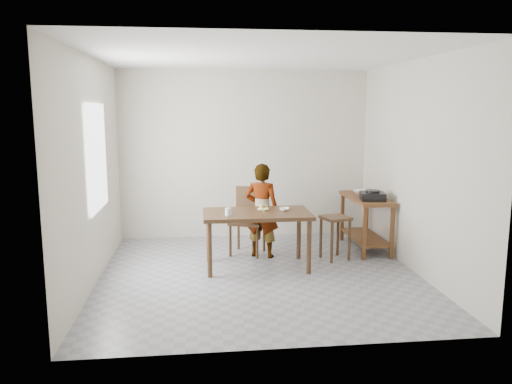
{
  "coord_description": "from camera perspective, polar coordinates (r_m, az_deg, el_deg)",
  "views": [
    {
      "loc": [
        -0.74,
        -6.04,
        2.08
      ],
      "look_at": [
        0.0,
        0.4,
        1.0
      ],
      "focal_mm": 35.0,
      "sensor_mm": 36.0,
      "label": 1
    }
  ],
  "objects": [
    {
      "name": "gas_burner",
      "position": [
        7.29,
        13.18,
        -0.47
      ],
      "size": [
        0.39,
        0.39,
        0.11
      ],
      "primitive_type": "cube",
      "rotation": [
        0.0,
        0.0,
        -0.19
      ],
      "color": "black",
      "rests_on": "prep_counter"
    },
    {
      "name": "floor",
      "position": [
        6.44,
        0.41,
        -9.57
      ],
      "size": [
        4.0,
        4.0,
        0.04
      ],
      "primitive_type": "cube",
      "color": "gray",
      "rests_on": "ground"
    },
    {
      "name": "banana",
      "position": [
        6.6,
        0.82,
        -1.93
      ],
      "size": [
        0.19,
        0.17,
        0.06
      ],
      "primitive_type": null,
      "rotation": [
        0.0,
        0.0,
        -0.39
      ],
      "color": "#F9DA57",
      "rests_on": "dining_table"
    },
    {
      "name": "serving_bowl",
      "position": [
        7.77,
        11.89,
        -0.01
      ],
      "size": [
        0.31,
        0.31,
        0.06
      ],
      "primitive_type": "imported",
      "rotation": [
        0.0,
        0.0,
        -0.42
      ],
      "color": "white",
      "rests_on": "prep_counter"
    },
    {
      "name": "child",
      "position": [
        7.03,
        0.67,
        -2.13
      ],
      "size": [
        0.58,
        0.49,
        1.34
      ],
      "primitive_type": "imported",
      "rotation": [
        0.0,
        0.0,
        2.73
      ],
      "color": "white",
      "rests_on": "floor"
    },
    {
      "name": "dining_chair",
      "position": [
        7.21,
        -0.98,
        -3.39
      ],
      "size": [
        0.6,
        0.6,
        0.96
      ],
      "primitive_type": null,
      "rotation": [
        0.0,
        0.0,
        -0.38
      ],
      "color": "#3F2917",
      "rests_on": "floor"
    },
    {
      "name": "stool",
      "position": [
        7.07,
        9.02,
        -5.2
      ],
      "size": [
        0.44,
        0.44,
        0.61
      ],
      "primitive_type": null,
      "rotation": [
        0.0,
        0.0,
        0.31
      ],
      "color": "#3F2917",
      "rests_on": "floor"
    },
    {
      "name": "wall_back",
      "position": [
        8.13,
        -1.3,
        4.3
      ],
      "size": [
        4.0,
        0.04,
        2.7
      ],
      "primitive_type": "cube",
      "color": "beige",
      "rests_on": "ground"
    },
    {
      "name": "wall_left",
      "position": [
        6.22,
        -18.39,
        2.23
      ],
      "size": [
        0.04,
        4.0,
        2.7
      ],
      "primitive_type": "cube",
      "color": "beige",
      "rests_on": "ground"
    },
    {
      "name": "prep_counter",
      "position": [
        7.65,
        12.41,
        -3.46
      ],
      "size": [
        0.5,
        1.2,
        0.8
      ],
      "primitive_type": null,
      "color": "#563319",
      "rests_on": "floor"
    },
    {
      "name": "small_bowl",
      "position": [
        6.62,
        3.25,
        -1.98
      ],
      "size": [
        0.17,
        0.17,
        0.04
      ],
      "primitive_type": "imported",
      "rotation": [
        0.0,
        0.0,
        0.4
      ],
      "color": "white",
      "rests_on": "dining_table"
    },
    {
      "name": "glass_tumbler",
      "position": [
        6.32,
        -3.2,
        -2.27
      ],
      "size": [
        0.08,
        0.08,
        0.1
      ],
      "primitive_type": "cylinder",
      "rotation": [
        0.0,
        0.0,
        0.02
      ],
      "color": "silver",
      "rests_on": "dining_table"
    },
    {
      "name": "wall_right",
      "position": [
        6.68,
        17.9,
        2.72
      ],
      "size": [
        0.04,
        4.0,
        2.7
      ],
      "primitive_type": "cube",
      "color": "beige",
      "rests_on": "ground"
    },
    {
      "name": "window_pane",
      "position": [
        6.39,
        -17.66,
        3.8
      ],
      "size": [
        0.02,
        1.1,
        1.3
      ],
      "primitive_type": "cube",
      "color": "white",
      "rests_on": "wall_left"
    },
    {
      "name": "wall_front",
      "position": [
        4.16,
        3.8,
        -0.69
      ],
      "size": [
        4.0,
        0.04,
        2.7
      ],
      "primitive_type": "cube",
      "color": "beige",
      "rests_on": "ground"
    },
    {
      "name": "dining_table",
      "position": [
        6.61,
        0.1,
        -5.49
      ],
      "size": [
        1.4,
        0.8,
        0.75
      ],
      "primitive_type": null,
      "color": "#3F2917",
      "rests_on": "floor"
    },
    {
      "name": "ceiling",
      "position": [
        6.12,
        0.44,
        15.45
      ],
      "size": [
        4.0,
        4.0,
        0.04
      ],
      "primitive_type": "cube",
      "color": "white",
      "rests_on": "wall_back"
    }
  ]
}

